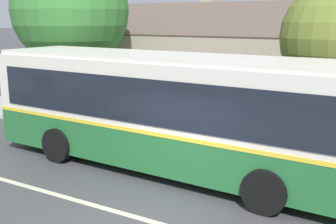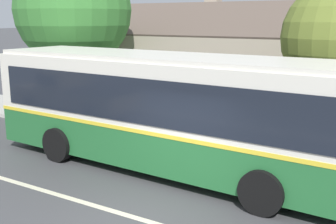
{
  "view_description": "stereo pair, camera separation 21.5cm",
  "coord_description": "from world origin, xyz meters",
  "views": [
    {
      "loc": [
        4.43,
        -6.68,
        4.08
      ],
      "look_at": [
        -1.69,
        3.76,
        1.39
      ],
      "focal_mm": 45.0,
      "sensor_mm": 36.0,
      "label": 1
    },
    {
      "loc": [
        4.61,
        -6.57,
        4.08
      ],
      "look_at": [
        -1.69,
        3.76,
        1.39
      ],
      "focal_mm": 45.0,
      "sensor_mm": 36.0,
      "label": 2
    }
  ],
  "objects": [
    {
      "name": "sidewalk_far",
      "position": [
        0.0,
        6.0,
        0.07
      ],
      "size": [
        60.0,
        3.0,
        0.15
      ],
      "primitive_type": "cube",
      "color": "#ADAAA3",
      "rests_on": "ground"
    },
    {
      "name": "lane_divider_stripe",
      "position": [
        0.0,
        0.0,
        0.0
      ],
      "size": [
        60.0,
        0.16,
        0.01
      ],
      "primitive_type": "cube",
      "color": "beige",
      "rests_on": "ground"
    },
    {
      "name": "ground_plane",
      "position": [
        0.0,
        0.0,
        0.0
      ],
      "size": [
        300.0,
        300.0,
        0.0
      ],
      "primitive_type": "plane",
      "color": "#424244"
    },
    {
      "name": "transit_bus",
      "position": [
        -1.25,
        2.9,
        1.69
      ],
      "size": [
        10.81,
        3.05,
        3.15
      ],
      "color": "#236633",
      "rests_on": "ground"
    },
    {
      "name": "bench_by_building",
      "position": [
        -7.97,
        5.83,
        0.56
      ],
      "size": [
        1.52,
        0.51,
        0.94
      ],
      "color": "brown",
      "rests_on": "sidewalk_far"
    },
    {
      "name": "street_tree_secondary",
      "position": [
        -7.84,
        6.43,
        4.42
      ],
      "size": [
        4.75,
        4.75,
        6.8
      ],
      "color": "#4C3828",
      "rests_on": "ground"
    }
  ]
}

